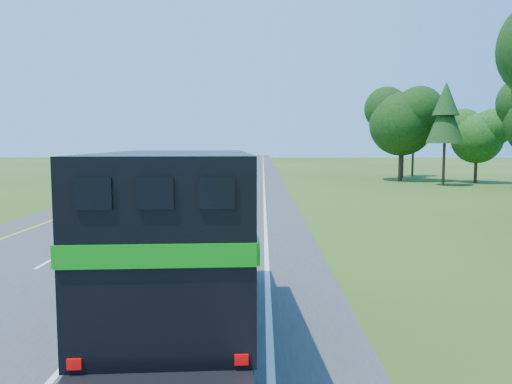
# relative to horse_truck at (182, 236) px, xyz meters

# --- Properties ---
(road) EXTENTS (15.00, 260.00, 0.04)m
(road) POSITION_rel_horse_truck_xyz_m (-3.67, 36.62, -2.04)
(road) COLOR #38383A
(road) RESTS_ON ground
(lane_markings) EXTENTS (11.15, 260.00, 0.01)m
(lane_markings) POSITION_rel_horse_truck_xyz_m (-3.67, 36.62, -2.02)
(lane_markings) COLOR yellow
(lane_markings) RESTS_ON road
(horse_truck) EXTENTS (3.27, 8.70, 3.78)m
(horse_truck) POSITION_rel_horse_truck_xyz_m (0.00, 0.00, 0.00)
(horse_truck) COLOR black
(horse_truck) RESTS_ON road
(white_suv) EXTENTS (2.79, 5.92, 1.63)m
(white_suv) POSITION_rel_horse_truck_xyz_m (-7.07, 37.09, -1.20)
(white_suv) COLOR silver
(white_suv) RESTS_ON road
(far_car) EXTENTS (2.11, 4.56, 1.51)m
(far_car) POSITION_rel_horse_truck_xyz_m (-7.34, 85.89, -1.26)
(far_car) COLOR silver
(far_car) RESTS_ON road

